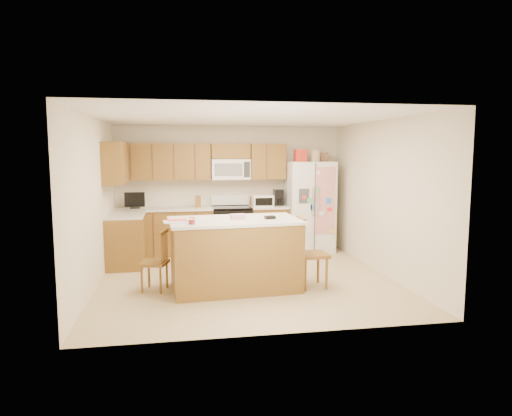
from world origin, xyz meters
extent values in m
plane|color=tan|center=(0.00, 0.00, 0.00)|extent=(4.50, 4.50, 0.00)
cube|color=beige|center=(0.00, 2.25, 1.25)|extent=(4.50, 0.10, 2.50)
cube|color=beige|center=(0.00, -2.25, 1.25)|extent=(4.50, 0.10, 2.50)
cube|color=beige|center=(-2.25, 0.00, 1.25)|extent=(0.10, 4.50, 2.50)
cube|color=beige|center=(2.25, 0.00, 1.25)|extent=(0.10, 4.50, 2.50)
cube|color=white|center=(0.00, 0.00, 2.50)|extent=(4.50, 4.50, 0.04)
cube|color=brown|center=(-1.31, 1.95, 0.44)|extent=(1.87, 0.60, 0.88)
cube|color=brown|center=(0.74, 1.95, 0.44)|extent=(0.72, 0.60, 0.88)
cube|color=brown|center=(-1.95, 1.17, 0.44)|extent=(0.60, 0.95, 0.88)
cube|color=beige|center=(-1.31, 1.94, 0.90)|extent=(1.87, 0.64, 0.04)
cube|color=beige|center=(0.74, 1.94, 0.90)|extent=(0.72, 0.64, 0.04)
cube|color=beige|center=(-1.94, 1.17, 0.90)|extent=(0.64, 0.95, 0.04)
cube|color=brown|center=(-1.32, 2.08, 1.80)|extent=(1.85, 0.33, 0.70)
cube|color=brown|center=(0.75, 2.08, 1.80)|extent=(0.70, 0.33, 0.70)
cube|color=brown|center=(0.00, 2.08, 2.00)|extent=(0.76, 0.33, 0.29)
cube|color=brown|center=(-2.08, 1.17, 1.80)|extent=(0.33, 0.95, 0.70)
cube|color=#532C18|center=(-1.90, 1.92, 1.80)|extent=(0.02, 0.01, 0.66)
cube|color=#532C18|center=(-1.90, 1.65, 0.44)|extent=(0.02, 0.01, 0.84)
cube|color=#532C18|center=(-1.50, 1.92, 1.80)|extent=(0.02, 0.01, 0.66)
cube|color=#532C18|center=(-1.50, 1.65, 0.44)|extent=(0.02, 0.01, 0.84)
cube|color=#532C18|center=(-1.10, 1.92, 1.80)|extent=(0.02, 0.01, 0.66)
cube|color=#532C18|center=(-1.10, 1.65, 0.44)|extent=(0.02, 0.01, 0.84)
cube|color=#532C18|center=(-0.70, 1.92, 1.80)|extent=(0.01, 0.01, 0.66)
cube|color=#532C18|center=(-0.70, 1.65, 0.44)|extent=(0.01, 0.01, 0.84)
cube|color=#532C18|center=(0.70, 1.92, 1.80)|extent=(0.01, 0.01, 0.66)
cube|color=#532C18|center=(0.70, 1.65, 0.44)|extent=(0.01, 0.01, 0.84)
cube|color=white|center=(0.00, 2.06, 1.65)|extent=(0.76, 0.38, 0.40)
cube|color=slate|center=(-0.06, 1.86, 1.65)|extent=(0.54, 0.01, 0.24)
cube|color=#262626|center=(0.30, 1.86, 1.65)|extent=(0.12, 0.01, 0.30)
cube|color=brown|center=(-0.65, 1.95, 1.03)|extent=(0.10, 0.14, 0.22)
cube|color=black|center=(-1.85, 1.97, 0.93)|extent=(0.18, 0.12, 0.02)
cube|color=black|center=(-1.85, 1.97, 1.09)|extent=(0.38, 0.03, 0.28)
cube|color=red|center=(0.58, 2.03, 1.01)|extent=(0.35, 0.22, 0.18)
cube|color=white|center=(0.60, 1.80, 1.04)|extent=(0.40, 0.28, 0.23)
cube|color=black|center=(0.60, 1.66, 1.04)|extent=(0.34, 0.01, 0.15)
cube|color=black|center=(0.96, 2.00, 1.08)|extent=(0.18, 0.22, 0.32)
cylinder|color=black|center=(0.96, 1.93, 1.01)|extent=(0.12, 0.12, 0.12)
cube|color=black|center=(0.00, 1.93, 0.44)|extent=(0.76, 0.64, 0.88)
cube|color=black|center=(0.00, 1.60, 0.42)|extent=(0.68, 0.01, 0.42)
cube|color=black|center=(0.00, 1.93, 0.91)|extent=(0.76, 0.64, 0.03)
cube|color=white|center=(0.00, 2.19, 1.03)|extent=(0.76, 0.10, 0.20)
cube|color=white|center=(1.57, 1.88, 0.90)|extent=(0.90, 0.75, 1.80)
cube|color=#4C4C4C|center=(1.57, 1.49, 0.90)|extent=(0.02, 0.01, 1.75)
cube|color=silver|center=(1.52, 1.47, 1.05)|extent=(0.02, 0.03, 0.55)
cube|color=silver|center=(1.62, 1.47, 1.05)|extent=(0.02, 0.03, 0.55)
cube|color=#3F3F44|center=(1.35, 1.49, 1.15)|extent=(0.20, 0.01, 0.28)
cube|color=#D84C59|center=(1.77, 1.49, 1.05)|extent=(0.42, 0.01, 1.30)
cube|color=red|center=(1.37, 1.88, 1.92)|extent=(0.22, 0.22, 0.24)
cylinder|color=tan|center=(1.67, 1.82, 1.91)|extent=(0.18, 0.18, 0.22)
cube|color=brown|center=(1.85, 1.96, 1.89)|extent=(0.18, 0.20, 0.18)
cube|color=brown|center=(-0.24, -0.47, 0.49)|extent=(1.86, 1.13, 0.98)
cube|color=beige|center=(-0.24, -0.47, 1.00)|extent=(1.94, 1.22, 0.04)
cylinder|color=red|center=(-0.86, -0.83, 1.05)|extent=(0.08, 0.08, 0.06)
cylinder|color=white|center=(-0.86, -0.83, 1.07)|extent=(0.09, 0.09, 0.09)
cube|color=pink|center=(-0.19, -0.46, 1.06)|extent=(0.21, 0.16, 0.07)
cube|color=black|center=(0.27, -0.52, 1.04)|extent=(0.16, 0.13, 0.04)
cube|color=white|center=(-1.09, -0.63, 1.03)|extent=(0.32, 0.26, 0.02)
cube|color=#D84C4C|center=(-1.05, -0.55, 1.05)|extent=(0.27, 0.22, 0.01)
cylinder|color=white|center=(-0.57, -0.75, 1.03)|extent=(0.13, 0.06, 0.01)
cube|color=brown|center=(-1.39, -0.39, 0.41)|extent=(0.45, 0.46, 0.04)
cylinder|color=brown|center=(-1.48, -0.20, 0.19)|extent=(0.03, 0.03, 0.39)
cylinder|color=brown|center=(-1.56, -0.50, 0.19)|extent=(0.03, 0.03, 0.39)
cylinder|color=brown|center=(-1.22, -0.28, 0.19)|extent=(0.03, 0.03, 0.39)
cylinder|color=brown|center=(-1.30, -0.57, 0.19)|extent=(0.03, 0.03, 0.39)
cylinder|color=brown|center=(-1.21, -0.30, 0.64)|extent=(0.02, 0.02, 0.43)
cylinder|color=brown|center=(-1.23, -0.36, 0.64)|extent=(0.02, 0.02, 0.43)
cylinder|color=brown|center=(-1.25, -0.43, 0.64)|extent=(0.02, 0.02, 0.43)
cylinder|color=brown|center=(-1.26, -0.49, 0.64)|extent=(0.02, 0.02, 0.43)
cylinder|color=brown|center=(-1.28, -0.56, 0.64)|extent=(0.02, 0.02, 0.43)
cube|color=brown|center=(-1.25, -0.43, 0.86)|extent=(0.13, 0.36, 0.05)
cube|color=brown|center=(-0.19, 0.14, 0.44)|extent=(0.52, 0.50, 0.04)
cylinder|color=brown|center=(0.01, 0.22, 0.21)|extent=(0.04, 0.04, 0.42)
cylinder|color=brown|center=(-0.30, 0.33, 0.21)|extent=(0.04, 0.04, 0.42)
cylinder|color=brown|center=(-0.09, -0.06, 0.21)|extent=(0.04, 0.04, 0.42)
cylinder|color=brown|center=(-0.40, 0.05, 0.21)|extent=(0.04, 0.04, 0.42)
cylinder|color=brown|center=(-0.11, -0.07, 0.69)|extent=(0.02, 0.02, 0.47)
cylinder|color=brown|center=(-0.18, -0.04, 0.69)|extent=(0.02, 0.02, 0.47)
cylinder|color=brown|center=(-0.25, -0.02, 0.69)|extent=(0.02, 0.02, 0.47)
cylinder|color=brown|center=(-0.32, 0.01, 0.69)|extent=(0.02, 0.02, 0.47)
cylinder|color=brown|center=(-0.39, 0.03, 0.69)|extent=(0.02, 0.02, 0.47)
cube|color=brown|center=(-0.25, -0.02, 0.92)|extent=(0.38, 0.17, 0.05)
cube|color=brown|center=(0.89, -0.59, 0.48)|extent=(0.45, 0.47, 0.05)
cylinder|color=brown|center=(1.06, -0.76, 0.23)|extent=(0.04, 0.04, 0.46)
cylinder|color=brown|center=(1.05, -0.40, 0.23)|extent=(0.04, 0.04, 0.46)
cylinder|color=brown|center=(0.74, -0.77, 0.23)|extent=(0.04, 0.04, 0.46)
cylinder|color=brown|center=(0.73, -0.41, 0.23)|extent=(0.04, 0.04, 0.46)
cylinder|color=brown|center=(0.72, -0.75, 0.76)|extent=(0.02, 0.02, 0.52)
cylinder|color=brown|center=(0.71, -0.67, 0.76)|extent=(0.02, 0.02, 0.52)
cylinder|color=brown|center=(0.71, -0.59, 0.76)|extent=(0.02, 0.02, 0.52)
cylinder|color=brown|center=(0.71, -0.51, 0.76)|extent=(0.02, 0.02, 0.52)
cylinder|color=brown|center=(0.71, -0.43, 0.76)|extent=(0.02, 0.02, 0.52)
cube|color=brown|center=(0.71, -0.59, 1.02)|extent=(0.06, 0.43, 0.05)
camera|label=1|loc=(-1.04, -6.93, 1.98)|focal=32.00mm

